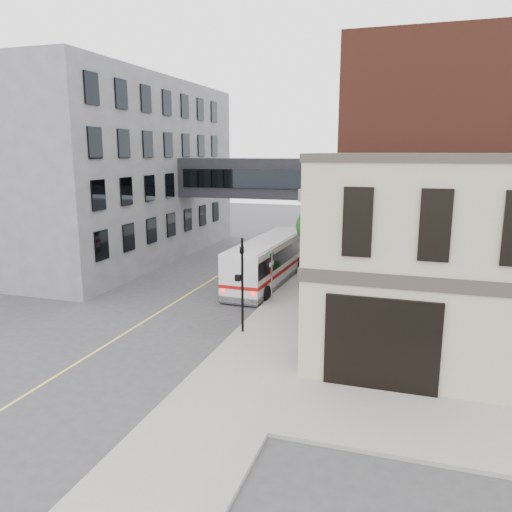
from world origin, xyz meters
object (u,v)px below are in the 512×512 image
Objects in this scene: pedestrian_a at (312,288)px; bus at (268,259)px; pedestrian_c at (309,281)px; newspaper_box at (310,271)px; pedestrian_b at (313,267)px; sandwich_board at (316,317)px.

bus is at bearing 120.57° from pedestrian_a.
pedestrian_c reaches higher than newspaper_box.
pedestrian_b reaches higher than pedestrian_a.
pedestrian_b is 0.78m from newspaper_box.
newspaper_box is (2.44, 1.51, -0.97)m from bus.
newspaper_box is (-0.34, 0.53, -0.46)m from pedestrian_b.
bus is 10.87× the size of newspaper_box.
pedestrian_c is at bearing -69.34° from newspaper_box.
newspaper_box is 0.94× the size of sandwich_board.
bus is 9.11m from sandwich_board.
pedestrian_a is 0.84m from pedestrian_c.
sandwich_board is at bearing -90.63° from pedestrian_a.
pedestrian_b is 1.80× the size of sandwich_board.
pedestrian_b is (2.78, 0.98, -0.52)m from bus.
pedestrian_a is 4.29m from sandwich_board.
pedestrian_b reaches higher than sandwich_board.
pedestrian_a is 5.26m from newspaper_box.
newspaper_box is at bearing 92.75° from pedestrian_c.
bus is 5.66× the size of pedestrian_b.
bus is 5.17m from pedestrian_a.
sandwich_board is at bearing -66.98° from newspaper_box.
pedestrian_a reaches higher than newspaper_box.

